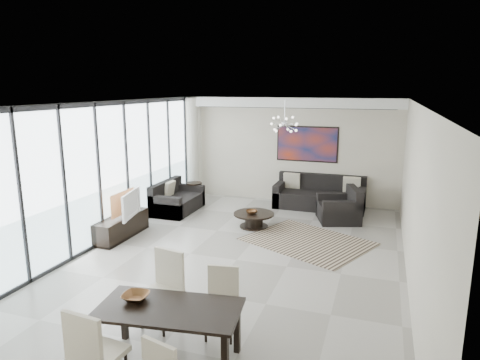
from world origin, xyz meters
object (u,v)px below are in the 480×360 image
at_px(sofa_main, 320,197).
at_px(tv_console, 122,227).
at_px(coffee_table, 254,219).
at_px(television, 127,204).
at_px(dining_table, 169,314).

height_order(sofa_main, tv_console, sofa_main).
height_order(coffee_table, sofa_main, sofa_main).
bearing_deg(tv_console, television, 0.82).
bearing_deg(dining_table, television, 129.06).
relative_size(sofa_main, tv_console, 1.56).
bearing_deg(television, sofa_main, -56.21).
bearing_deg(coffee_table, tv_console, -147.98).
xyz_separation_m(sofa_main, tv_console, (-3.71, -3.68, -0.05)).
bearing_deg(sofa_main, coffee_table, -119.75).
relative_size(television, dining_table, 0.55).
bearing_deg(dining_table, coffee_table, 95.59).
distance_m(coffee_table, dining_table, 5.11).
bearing_deg(sofa_main, dining_table, -95.65).
bearing_deg(coffee_table, dining_table, -84.41).
xyz_separation_m(coffee_table, television, (-2.35, -1.56, 0.56)).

